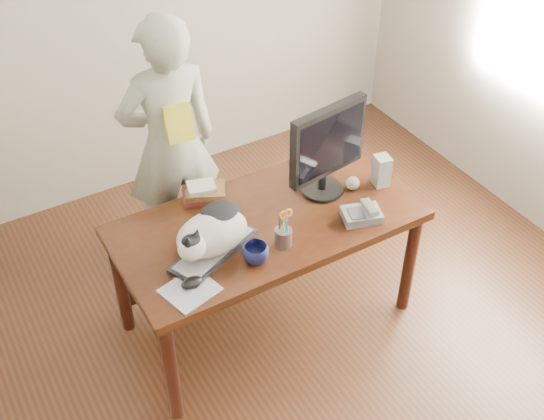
{
  "coord_description": "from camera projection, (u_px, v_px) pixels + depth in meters",
  "views": [
    {
      "loc": [
        -1.35,
        -1.75,
        3.06
      ],
      "look_at": [
        0.0,
        0.55,
        0.85
      ],
      "focal_mm": 45.0,
      "sensor_mm": 36.0,
      "label": 1
    }
  ],
  "objects": [
    {
      "name": "mousepad",
      "position": [
        190.0,
        290.0,
        3.17
      ],
      "size": [
        0.28,
        0.26,
        0.01
      ],
      "rotation": [
        0.0,
        0.0,
        0.25
      ],
      "color": "silver",
      "rests_on": "desk"
    },
    {
      "name": "desk",
      "position": [
        260.0,
        232.0,
        3.71
      ],
      "size": [
        1.6,
        0.8,
        0.75
      ],
      "color": "black",
      "rests_on": "ground"
    },
    {
      "name": "phone",
      "position": [
        362.0,
        214.0,
        3.55
      ],
      "size": [
        0.23,
        0.2,
        0.09
      ],
      "rotation": [
        0.0,
        0.0,
        -0.32
      ],
      "color": "slate",
      "rests_on": "desk"
    },
    {
      "name": "speaker",
      "position": [
        381.0,
        171.0,
        3.74
      ],
      "size": [
        0.09,
        0.1,
        0.18
      ],
      "rotation": [
        0.0,
        0.0,
        -0.18
      ],
      "color": "#98989B",
      "rests_on": "desk"
    },
    {
      "name": "monitor",
      "position": [
        327.0,
        147.0,
        3.55
      ],
      "size": [
        0.48,
        0.26,
        0.54
      ],
      "rotation": [
        0.0,
        0.0,
        0.15
      ],
      "color": "black",
      "rests_on": "desk"
    },
    {
      "name": "keyboard",
      "position": [
        214.0,
        250.0,
        3.36
      ],
      "size": [
        0.52,
        0.37,
        0.03
      ],
      "rotation": [
        0.0,
        0.0,
        0.42
      ],
      "color": "black",
      "rests_on": "desk"
    },
    {
      "name": "person",
      "position": [
        170.0,
        144.0,
        3.99
      ],
      "size": [
        0.62,
        0.43,
        1.63
      ],
      "primitive_type": "imported",
      "rotation": [
        0.0,
        0.0,
        3.07
      ],
      "color": "beige",
      "rests_on": "ground"
    },
    {
      "name": "book_stack",
      "position": [
        204.0,
        192.0,
        3.68
      ],
      "size": [
        0.27,
        0.24,
        0.09
      ],
      "rotation": [
        0.0,
        0.0,
        -0.39
      ],
      "color": "#471812",
      "rests_on": "desk"
    },
    {
      "name": "held_book",
      "position": [
        179.0,
        123.0,
        3.73
      ],
      "size": [
        0.16,
        0.1,
        0.21
      ],
      "rotation": [
        0.0,
        0.0,
        -0.07
      ],
      "color": "gold",
      "rests_on": "person"
    },
    {
      "name": "coffee_mug",
      "position": [
        256.0,
        254.0,
        3.29
      ],
      "size": [
        0.17,
        0.17,
        0.1
      ],
      "primitive_type": "imported",
      "rotation": [
        0.0,
        0.0,
        0.43
      ],
      "color": "#0E1139",
      "rests_on": "desk"
    },
    {
      "name": "mouse",
      "position": [
        192.0,
        282.0,
        3.18
      ],
      "size": [
        0.12,
        0.09,
        0.04
      ],
      "rotation": [
        0.0,
        0.0,
        0.25
      ],
      "color": "black",
      "rests_on": "mousepad"
    },
    {
      "name": "pen_cup",
      "position": [
        283.0,
        235.0,
        3.38
      ],
      "size": [
        0.09,
        0.09,
        0.22
      ],
      "rotation": [
        0.0,
        0.0,
        0.01
      ],
      "color": "gray",
      "rests_on": "desk"
    },
    {
      "name": "cat",
      "position": [
        211.0,
        233.0,
        3.27
      ],
      "size": [
        0.45,
        0.36,
        0.27
      ],
      "rotation": [
        0.0,
        0.0,
        0.42
      ],
      "color": "white",
      "rests_on": "keyboard"
    },
    {
      "name": "calculator",
      "position": [
        318.0,
        154.0,
        3.97
      ],
      "size": [
        0.21,
        0.25,
        0.07
      ],
      "rotation": [
        0.0,
        0.0,
        -0.23
      ],
      "color": "slate",
      "rests_on": "desk"
    },
    {
      "name": "baseball",
      "position": [
        353.0,
        183.0,
        3.74
      ],
      "size": [
        0.08,
        0.08,
        0.08
      ],
      "rotation": [
        0.0,
        0.0,
        0.4
      ],
      "color": "beige",
      "rests_on": "desk"
    },
    {
      "name": "room",
      "position": [
        340.0,
        190.0,
        2.78
      ],
      "size": [
        4.5,
        4.5,
        4.5
      ],
      "color": "black",
      "rests_on": "ground"
    }
  ]
}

